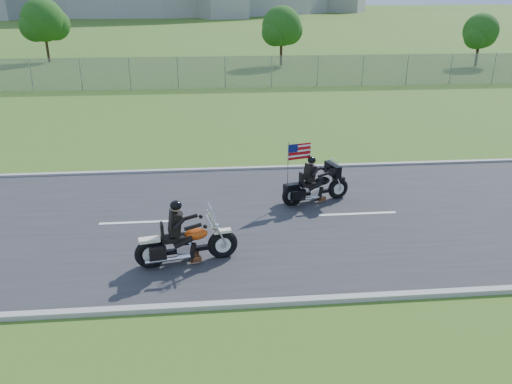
{
  "coord_description": "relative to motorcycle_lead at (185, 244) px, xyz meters",
  "views": [
    {
      "loc": [
        -0.01,
        -12.41,
        5.86
      ],
      "look_at": [
        1.14,
        0.0,
        0.81
      ],
      "focal_mm": 35.0,
      "sensor_mm": 36.0,
      "label": 1
    }
  ],
  "objects": [
    {
      "name": "tree_fence_mid",
      "position": [
        -13.26,
        36.28,
        2.8
      ],
      "size": [
        3.96,
        3.69,
        5.3
      ],
      "color": "#382316",
      "rests_on": "ground"
    },
    {
      "name": "motorcycle_lead",
      "position": [
        0.0,
        0.0,
        0.0
      ],
      "size": [
        2.36,
        0.87,
        1.6
      ],
      "rotation": [
        0.0,
        0.0,
        0.19
      ],
      "color": "black",
      "rests_on": "ground"
    },
    {
      "name": "tree_fence_near",
      "position": [
        6.73,
        32.28,
        2.47
      ],
      "size": [
        3.52,
        3.28,
        4.75
      ],
      "color": "#382316",
      "rests_on": "ground"
    },
    {
      "name": "tree_fence_far",
      "position": [
        22.72,
        30.27,
        2.13
      ],
      "size": [
        3.08,
        2.87,
        4.2
      ],
      "color": "#382316",
      "rests_on": "ground"
    },
    {
      "name": "curb_south",
      "position": [
        0.69,
        -1.81,
        -0.46
      ],
      "size": [
        120.0,
        0.18,
        0.12
      ],
      "primitive_type": "cube",
      "color": "#9E9B93",
      "rests_on": "ground"
    },
    {
      "name": "fence",
      "position": [
        -4.31,
        22.24,
        0.49
      ],
      "size": [
        60.0,
        0.03,
        2.0
      ],
      "primitive_type": "cube",
      "color": "gray",
      "rests_on": "ground"
    },
    {
      "name": "road",
      "position": [
        0.69,
        2.24,
        -0.49
      ],
      "size": [
        120.0,
        8.0,
        0.04
      ],
      "primitive_type": "cube",
      "color": "#28282B",
      "rests_on": "ground"
    },
    {
      "name": "motorcycle_follow",
      "position": [
        3.68,
        3.24,
        -0.01
      ],
      "size": [
        2.12,
        0.98,
        1.81
      ],
      "rotation": [
        0.0,
        0.0,
        0.28
      ],
      "color": "black",
      "rests_on": "ground"
    },
    {
      "name": "curb_north",
      "position": [
        0.69,
        6.29,
        -0.46
      ],
      "size": [
        120.0,
        0.18,
        0.12
      ],
      "primitive_type": "cube",
      "color": "#9E9B93",
      "rests_on": "ground"
    },
    {
      "name": "ground",
      "position": [
        0.69,
        2.24,
        -0.51
      ],
      "size": [
        420.0,
        420.0,
        0.0
      ],
      "primitive_type": "plane",
      "color": "#335D1D",
      "rests_on": "ground"
    }
  ]
}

